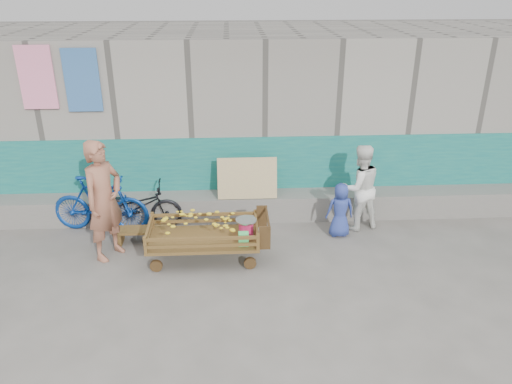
{
  "coord_description": "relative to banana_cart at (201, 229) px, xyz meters",
  "views": [
    {
      "loc": [
        0.03,
        -5.52,
        4.0
      ],
      "look_at": [
        0.39,
        1.2,
        1.0
      ],
      "focal_mm": 35.0,
      "sensor_mm": 36.0,
      "label": 1
    }
  ],
  "objects": [
    {
      "name": "woman",
      "position": [
        2.56,
        0.9,
        0.22
      ],
      "size": [
        0.83,
        0.71,
        1.47
      ],
      "primitive_type": "imported",
      "rotation": [
        0.0,
        0.0,
        3.39
      ],
      "color": "white",
      "rests_on": "ground"
    },
    {
      "name": "bicycle_blue",
      "position": [
        -1.7,
        1.01,
        -0.03
      ],
      "size": [
        1.66,
        0.67,
        0.97
      ],
      "primitive_type": "imported",
      "rotation": [
        0.0,
        0.0,
        1.44
      ],
      "color": "navy",
      "rests_on": "ground"
    },
    {
      "name": "bicycle_dark",
      "position": [
        -1.14,
        1.06,
        -0.12
      ],
      "size": [
        1.54,
        0.6,
        0.8
      ],
      "primitive_type": "imported",
      "rotation": [
        0.0,
        0.0,
        1.62
      ],
      "color": "black",
      "rests_on": "ground"
    },
    {
      "name": "bench",
      "position": [
        -0.94,
        0.57,
        -0.34
      ],
      "size": [
        0.95,
        0.29,
        0.24
      ],
      "color": "brown",
      "rests_on": "ground"
    },
    {
      "name": "banana_cart",
      "position": [
        0.0,
        0.0,
        0.0
      ],
      "size": [
        1.79,
        0.82,
        0.76
      ],
      "color": "brown",
      "rests_on": "ground"
    },
    {
      "name": "child",
      "position": [
        2.21,
        0.63,
        -0.06
      ],
      "size": [
        0.46,
        0.31,
        0.91
      ],
      "primitive_type": "imported",
      "rotation": [
        0.0,
        0.0,
        3.19
      ],
      "color": "#2A3C8E",
      "rests_on": "ground"
    },
    {
      "name": "ground",
      "position": [
        0.43,
        -0.99,
        -0.52
      ],
      "size": [
        80.0,
        80.0,
        0.0
      ],
      "primitive_type": "plane",
      "color": "#5B5752",
      "rests_on": "ground"
    },
    {
      "name": "building_wall",
      "position": [
        0.43,
        3.06,
        0.95
      ],
      "size": [
        12.0,
        3.5,
        3.0
      ],
      "color": "gray",
      "rests_on": "ground"
    },
    {
      "name": "vendor_man",
      "position": [
        -1.4,
        0.2,
        0.4
      ],
      "size": [
        0.73,
        0.8,
        1.84
      ],
      "primitive_type": "imported",
      "rotation": [
        0.0,
        0.0,
        1.0
      ],
      "color": "#975D45",
      "rests_on": "ground"
    }
  ]
}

